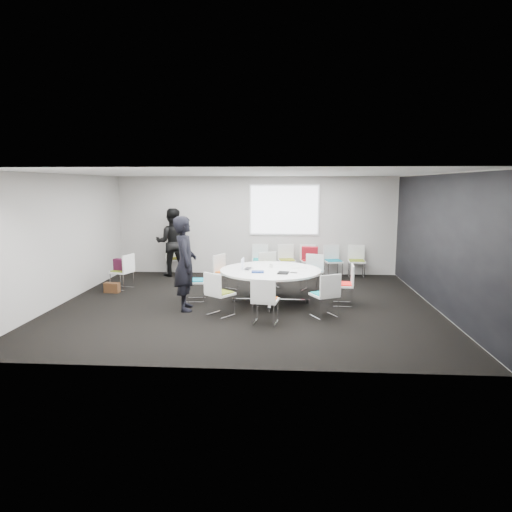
# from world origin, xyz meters

# --- Properties ---
(room_shell) EXTENTS (8.08, 7.08, 2.88)m
(room_shell) POSITION_xyz_m (0.09, 0.00, 1.40)
(room_shell) COLOR black
(room_shell) RESTS_ON ground
(conference_table) EXTENTS (2.20, 2.20, 0.73)m
(conference_table) POSITION_xyz_m (0.53, 0.23, 0.54)
(conference_table) COLOR silver
(conference_table) RESTS_ON ground
(projection_screen) EXTENTS (1.90, 0.03, 1.35)m
(projection_screen) POSITION_xyz_m (0.80, 3.46, 1.85)
(projection_screen) COLOR white
(projection_screen) RESTS_ON room_shell
(chair_ring_a) EXTENTS (0.48, 0.49, 0.88)m
(chair_ring_a) POSITION_xyz_m (2.09, 0.09, 0.28)
(chair_ring_a) COLOR silver
(chair_ring_a) RESTS_ON ground
(chair_ring_b) EXTENTS (0.60, 0.59, 0.88)m
(chair_ring_b) POSITION_xyz_m (1.50, 1.35, 0.28)
(chair_ring_b) COLOR silver
(chair_ring_b) RESTS_ON ground
(chair_ring_c) EXTENTS (0.58, 0.57, 0.88)m
(chair_ring_c) POSITION_xyz_m (0.46, 1.65, 0.28)
(chair_ring_c) COLOR silver
(chair_ring_c) RESTS_ON ground
(chair_ring_d) EXTENTS (0.62, 0.62, 0.88)m
(chair_ring_d) POSITION_xyz_m (-0.60, 1.24, 0.28)
(chair_ring_d) COLOR silver
(chair_ring_d) RESTS_ON ground
(chair_ring_e) EXTENTS (0.48, 0.49, 0.88)m
(chair_ring_e) POSITION_xyz_m (-1.16, 0.25, 0.28)
(chair_ring_e) COLOR silver
(chair_ring_e) RESTS_ON ground
(chair_ring_f) EXTENTS (0.64, 0.63, 0.88)m
(chair_ring_f) POSITION_xyz_m (-0.43, -0.89, 0.28)
(chair_ring_f) COLOR silver
(chair_ring_f) RESTS_ON ground
(chair_ring_g) EXTENTS (0.53, 0.52, 0.88)m
(chair_ring_g) POSITION_xyz_m (0.49, -1.36, 0.28)
(chair_ring_g) COLOR silver
(chair_ring_g) RESTS_ON ground
(chair_ring_h) EXTENTS (0.62, 0.61, 0.88)m
(chair_ring_h) POSITION_xyz_m (1.63, -0.85, 0.28)
(chair_ring_h) COLOR silver
(chair_ring_h) RESTS_ON ground
(chair_back_a) EXTENTS (0.49, 0.48, 0.88)m
(chair_back_a) POSITION_xyz_m (0.13, 3.17, 0.28)
(chair_back_a) COLOR silver
(chair_back_a) RESTS_ON ground
(chair_back_b) EXTENTS (0.53, 0.52, 0.88)m
(chair_back_b) POSITION_xyz_m (0.88, 3.17, 0.28)
(chair_back_b) COLOR silver
(chair_back_b) RESTS_ON ground
(chair_back_c) EXTENTS (0.54, 0.53, 0.88)m
(chair_back_c) POSITION_xyz_m (1.52, 3.17, 0.28)
(chair_back_c) COLOR silver
(chair_back_c) RESTS_ON ground
(chair_back_d) EXTENTS (0.54, 0.53, 0.88)m
(chair_back_d) POSITION_xyz_m (2.18, 3.12, 0.28)
(chair_back_d) COLOR silver
(chair_back_d) RESTS_ON ground
(chair_back_e) EXTENTS (0.48, 0.47, 0.88)m
(chair_back_e) POSITION_xyz_m (2.84, 3.17, 0.28)
(chair_back_e) COLOR silver
(chair_back_e) RESTS_ON ground
(chair_spare_left) EXTENTS (0.56, 0.57, 0.88)m
(chair_spare_left) POSITION_xyz_m (-3.16, 1.23, 0.28)
(chair_spare_left) COLOR silver
(chair_spare_left) RESTS_ON ground
(chair_person_back) EXTENTS (0.57, 0.57, 0.88)m
(chair_person_back) POSITION_xyz_m (-2.35, 3.16, 0.28)
(chair_person_back) COLOR silver
(chair_person_back) RESTS_ON ground
(person_main) EXTENTS (0.61, 0.79, 1.94)m
(person_main) POSITION_xyz_m (-1.20, -0.49, 0.97)
(person_main) COLOR black
(person_main) RESTS_ON ground
(person_back) EXTENTS (1.04, 0.87, 1.91)m
(person_back) POSITION_xyz_m (-2.35, 3.00, 0.96)
(person_back) COLOR black
(person_back) RESTS_ON ground
(laptop) EXTENTS (0.23, 0.32, 0.02)m
(laptop) POSITION_xyz_m (0.07, 0.25, 0.74)
(laptop) COLOR #333338
(laptop) RESTS_ON conference_table
(laptop_lid) EXTENTS (0.04, 0.30, 0.22)m
(laptop_lid) POSITION_xyz_m (-0.08, 0.21, 0.86)
(laptop_lid) COLOR silver
(laptop_lid) RESTS_ON conference_table
(notebook_black) EXTENTS (0.26, 0.33, 0.02)m
(notebook_black) POSITION_xyz_m (0.81, -0.16, 0.74)
(notebook_black) COLOR black
(notebook_black) RESTS_ON conference_table
(tablet_folio) EXTENTS (0.27, 0.21, 0.03)m
(tablet_folio) POSITION_xyz_m (0.27, -0.11, 0.74)
(tablet_folio) COLOR navy
(tablet_folio) RESTS_ON conference_table
(papers_right) EXTENTS (0.34, 0.27, 0.00)m
(papers_right) POSITION_xyz_m (1.14, 0.51, 0.73)
(papers_right) COLOR silver
(papers_right) RESTS_ON conference_table
(papers_front) EXTENTS (0.31, 0.23, 0.00)m
(papers_front) POSITION_xyz_m (1.13, 0.19, 0.73)
(papers_front) COLOR white
(papers_front) RESTS_ON conference_table
(cup) EXTENTS (0.08, 0.08, 0.09)m
(cup) POSITION_xyz_m (0.53, 0.50, 0.78)
(cup) COLOR white
(cup) RESTS_ON conference_table
(phone) EXTENTS (0.16, 0.11, 0.01)m
(phone) POSITION_xyz_m (1.03, -0.11, 0.73)
(phone) COLOR black
(phone) RESTS_ON conference_table
(maroon_bag) EXTENTS (0.42, 0.26, 0.28)m
(maroon_bag) POSITION_xyz_m (-3.18, 1.23, 0.62)
(maroon_bag) COLOR #421128
(maroon_bag) RESTS_ON chair_spare_left
(brown_bag) EXTENTS (0.38, 0.20, 0.24)m
(brown_bag) POSITION_xyz_m (-3.30, 0.86, 0.12)
(brown_bag) COLOR #4B2C18
(brown_bag) RESTS_ON ground
(red_jacket) EXTENTS (0.46, 0.22, 0.36)m
(red_jacket) POSITION_xyz_m (1.52, 2.94, 0.70)
(red_jacket) COLOR #AC1522
(red_jacket) RESTS_ON chair_back_c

